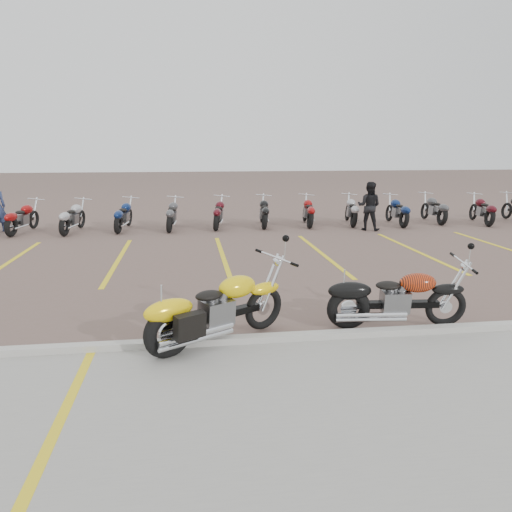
% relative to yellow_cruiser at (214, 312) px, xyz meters
% --- Properties ---
extents(ground, '(100.00, 100.00, 0.00)m').
position_rel_yellow_cruiser_xyz_m(ground, '(0.55, 1.94, -0.49)').
color(ground, brown).
rests_on(ground, ground).
extents(concrete_apron, '(60.00, 5.00, 0.01)m').
position_rel_yellow_cruiser_xyz_m(concrete_apron, '(0.55, -2.56, -0.49)').
color(concrete_apron, '#9E9B93').
rests_on(concrete_apron, ground).
extents(curb, '(60.00, 0.18, 0.12)m').
position_rel_yellow_cruiser_xyz_m(curb, '(0.55, -0.06, -0.43)').
color(curb, '#ADAAA3').
rests_on(curb, ground).
extents(parking_stripes, '(38.00, 5.50, 0.01)m').
position_rel_yellow_cruiser_xyz_m(parking_stripes, '(0.55, 5.94, -0.49)').
color(parking_stripes, yellow).
rests_on(parking_stripes, ground).
extents(apron_stripe, '(0.12, 5.00, 0.00)m').
position_rel_yellow_cruiser_xyz_m(apron_stripe, '(-1.75, -2.56, -0.48)').
color(apron_stripe, yellow).
rests_on(apron_stripe, concrete_apron).
extents(yellow_cruiser, '(2.15, 1.36, 0.99)m').
position_rel_yellow_cruiser_xyz_m(yellow_cruiser, '(0.00, 0.00, 0.00)').
color(yellow_cruiser, black).
rests_on(yellow_cruiser, ground).
extents(flame_cruiser, '(2.25, 0.40, 0.93)m').
position_rel_yellow_cruiser_xyz_m(flame_cruiser, '(2.86, 0.28, -0.03)').
color(flame_cruiser, black).
rests_on(flame_cruiser, ground).
extents(person_b, '(1.03, 0.96, 1.68)m').
position_rel_yellow_cruiser_xyz_m(person_b, '(5.88, 9.55, 0.35)').
color(person_b, black).
rests_on(person_b, ground).
extents(bg_bike_row, '(22.28, 2.05, 1.10)m').
position_rel_yellow_cruiser_xyz_m(bg_bike_row, '(3.19, 10.67, 0.06)').
color(bg_bike_row, black).
rests_on(bg_bike_row, ground).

